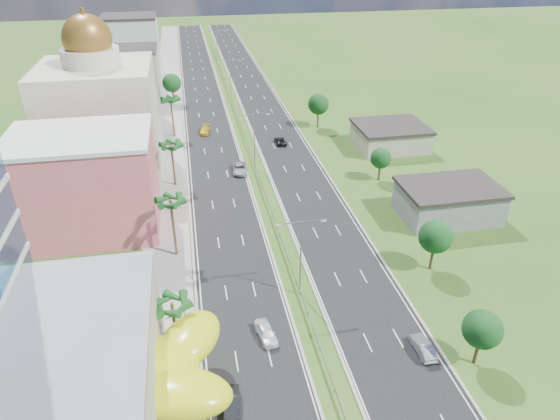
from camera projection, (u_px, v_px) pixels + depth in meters
ground at (319, 350)px, 55.86m from camera, size 500.00×500.00×0.00m
road_left at (205, 107)px, 131.60m from camera, size 11.00×260.00×0.04m
road_right at (261, 104)px, 134.05m from camera, size 11.00×260.00×0.04m
sidewalk_left at (168, 109)px, 130.02m from camera, size 7.00×260.00×0.12m
median_guardrail at (241, 127)px, 117.12m from camera, size 0.10×216.06×0.76m
streetlight_median_b at (301, 250)px, 61.09m from camera, size 6.04×0.25×11.00m
streetlight_median_c at (254, 135)px, 95.30m from camera, size 6.04×0.25×11.00m
streetlight_median_d at (230, 76)px, 133.79m from camera, size 6.04×0.25×11.00m
streetlight_median_e at (217, 43)px, 172.28m from camera, size 6.04×0.25×11.00m
lime_canopy at (126, 371)px, 46.71m from camera, size 18.00×15.00×7.40m
pink_shophouse at (87, 185)px, 74.96m from camera, size 20.00×15.00×15.00m
domed_building at (101, 112)px, 92.73m from camera, size 20.00×20.00×28.70m
midrise_grey at (121, 92)px, 115.93m from camera, size 16.00×15.00×16.00m
midrise_beige at (128, 75)px, 135.48m from camera, size 16.00×15.00×13.00m
midrise_white at (133, 48)px, 153.93m from camera, size 16.00×15.00×18.00m
shed_near at (448, 203)px, 80.59m from camera, size 15.00×10.00×5.00m
shed_far at (390, 137)px, 106.73m from camera, size 14.00×12.00×4.40m
palm_tree_b at (172, 306)px, 51.56m from camera, size 3.60×3.60×8.10m
palm_tree_c at (171, 203)px, 67.96m from camera, size 3.60×3.60×9.60m
palm_tree_d at (171, 147)px, 88.10m from camera, size 3.60×3.60×8.60m
palm_tree_e at (171, 101)px, 109.11m from camera, size 3.60×3.60×9.40m
leafy_tree_lfar at (172, 83)px, 131.83m from camera, size 4.90×4.90×8.05m
leafy_tree_ra at (482, 329)px, 51.85m from camera, size 4.20×4.20×6.90m
leafy_tree_rb at (436, 237)px, 66.68m from camera, size 4.55×4.55×7.47m
leafy_tree_rc at (381, 158)px, 91.52m from camera, size 3.85×3.85×6.33m
leafy_tree_rd at (318, 104)px, 115.93m from camera, size 4.90×4.90×8.05m
car_white_near_left at (266, 333)px, 57.08m from camera, size 2.51×4.68×1.51m
car_dark_left at (232, 402)px, 48.78m from camera, size 1.92×4.22×1.34m
car_silver_mid_left at (240, 169)px, 96.13m from camera, size 3.09×5.81×1.56m
car_yellow_far_left at (205, 130)px, 114.75m from camera, size 2.85×5.25×1.45m
car_silver_right at (423, 347)px, 55.15m from camera, size 1.53×4.38×1.44m
car_dark_far_right at (280, 141)px, 109.07m from camera, size 2.24×4.66×1.28m
motorcycle at (205, 318)px, 59.32m from camera, size 0.80×2.20×1.38m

